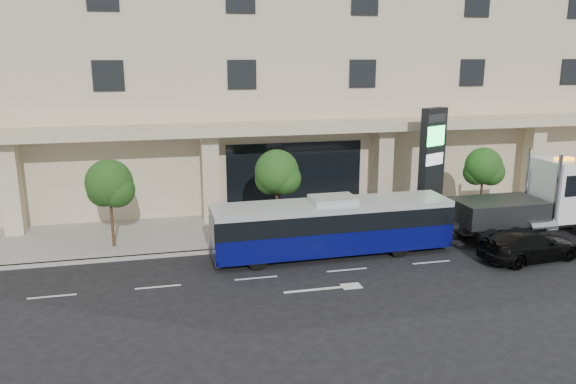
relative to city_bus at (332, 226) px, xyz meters
name	(u,v)px	position (x,y,z in m)	size (l,w,h in m)	color
ground	(336,258)	(0.08, -0.44, -1.43)	(120.00, 120.00, 0.00)	black
sidewalk	(308,225)	(0.08, 4.56, -1.35)	(120.00, 6.00, 0.15)	gray
curb	(324,243)	(0.08, 1.56, -1.35)	(120.00, 0.30, 0.15)	gray
convention_center	(269,41)	(0.08, 14.98, 8.54)	(60.00, 17.60, 20.00)	#C2AE91
tree_left	(110,186)	(-9.89, 3.15, 1.68)	(2.27, 2.20, 4.22)	#422B19
tree_mid	(277,175)	(-1.89, 3.15, 1.83)	(2.28, 2.20, 4.38)	#422B19
tree_right	(484,169)	(9.61, 3.15, 1.61)	(2.10, 2.00, 4.04)	#422B19
city_bus	(332,226)	(0.00, 0.00, 0.00)	(11.13, 2.51, 2.81)	black
tow_truck	(544,202)	(11.14, 0.02, 0.42)	(9.87, 2.58, 4.50)	#2D3033
black_sedan	(529,245)	(8.51, -2.61, -0.72)	(1.98, 4.86, 1.41)	black
signage_pylon	(432,165)	(6.66, 3.48, 1.88)	(1.63, 1.16, 6.22)	black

